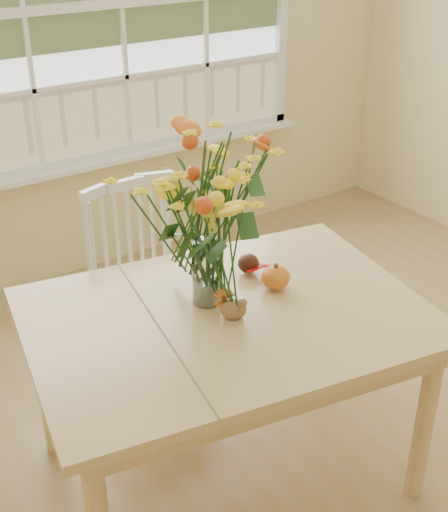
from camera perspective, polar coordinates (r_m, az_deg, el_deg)
floor at (r=3.05m, az=13.87°, el=-16.18°), size 4.00×4.50×0.01m
wall_back at (r=4.07m, az=-8.62°, el=17.40°), size 4.00×0.02×2.70m
window at (r=4.00m, az=-8.55°, el=19.88°), size 2.42×0.12×1.74m
dining_table at (r=2.50m, az=0.26°, el=-6.50°), size 1.56×1.24×0.75m
windsor_chair at (r=3.13m, az=-6.86°, el=-1.76°), size 0.45×0.43×0.96m
flower_vase at (r=2.34m, az=-1.51°, el=3.73°), size 0.51×0.51×0.60m
pumpkin at (r=2.58m, az=4.32°, el=-1.87°), size 0.11×0.11×0.09m
turkey_figurine at (r=2.38m, az=0.78°, el=-4.48°), size 0.11×0.11×0.12m
dark_gourd at (r=2.68m, az=2.05°, el=-0.69°), size 0.13×0.11×0.08m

